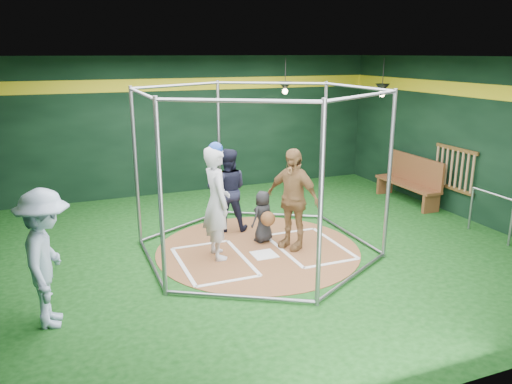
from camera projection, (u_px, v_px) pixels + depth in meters
name	position (u px, v px, depth m)	size (l,w,h in m)	color
room_shell	(258.00, 158.00, 8.90)	(10.10, 9.10, 3.53)	#0C370D
clay_disc	(258.00, 249.00, 9.36)	(3.80, 3.80, 0.01)	brown
home_plate	(264.00, 255.00, 9.09)	(0.43, 0.43, 0.01)	white
batter_box_left	(213.00, 261.00, 8.80)	(1.17, 1.77, 0.01)	white
batter_box_right	(309.00, 246.00, 9.48)	(1.17, 1.77, 0.01)	white
batting_cage	(258.00, 172.00, 8.96)	(4.05, 4.67, 3.00)	gray
bat_rack	(454.00, 169.00, 11.21)	(0.07, 1.25, 0.98)	brown
pendant_lamp_near	(285.00, 86.00, 12.63)	(0.34, 0.34, 0.90)	black
pendant_lamp_far	(382.00, 89.00, 11.85)	(0.34, 0.34, 0.90)	black
batter_figure	(217.00, 201.00, 8.77)	(0.49, 0.74, 2.09)	silver
visitor_leopard	(292.00, 199.00, 9.22)	(1.11, 0.46, 1.90)	#B1834C
catcher_figure	(263.00, 217.00, 9.60)	(0.58, 0.63, 1.01)	black
umpire	(227.00, 190.00, 10.18)	(0.83, 0.65, 1.71)	black
bystander_blue	(47.00, 259.00, 6.57)	(1.23, 0.70, 1.90)	#A0B7D4
dugout_bench	(411.00, 179.00, 12.20)	(0.46, 1.98, 1.16)	brown
steel_railing	(491.00, 208.00, 9.86)	(0.05, 1.06, 0.92)	gray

